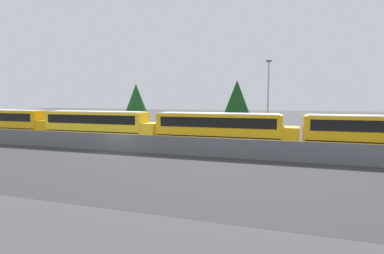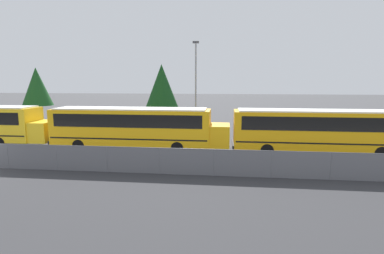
{
  "view_description": "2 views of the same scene",
  "coord_description": "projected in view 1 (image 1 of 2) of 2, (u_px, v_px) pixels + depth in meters",
  "views": [
    {
      "loc": [
        13.73,
        -22.39,
        4.54
      ],
      "look_at": [
        4.94,
        4.92,
        1.84
      ],
      "focal_mm": 28.0,
      "sensor_mm": 36.0,
      "label": 1
    },
    {
      "loc": [
        14.44,
        -16.03,
        5.25
      ],
      "look_at": [
        11.94,
        6.04,
        1.77
      ],
      "focal_mm": 28.0,
      "sensor_mm": 36.0,
      "label": 2
    }
  ],
  "objects": [
    {
      "name": "fence",
      "position": [
        120.0,
        143.0,
        25.76
      ],
      "size": [
        95.57,
        0.07,
        1.52
      ],
      "color": "#9EA0A5",
      "rests_on": "ground_plane"
    },
    {
      "name": "school_bus_1",
      "position": [
        6.0,
        120.0,
        37.53
      ],
      "size": [
        13.5,
        2.47,
        3.18
      ],
      "color": "orange",
      "rests_on": "ground_plane"
    },
    {
      "name": "school_bus_3",
      "position": [
        221.0,
        127.0,
        28.76
      ],
      "size": [
        13.5,
        2.47,
        3.18
      ],
      "color": "#EDA80F",
      "rests_on": "ground_plane"
    },
    {
      "name": "tree_2",
      "position": [
        237.0,
        99.0,
        40.06
      ],
      "size": [
        3.79,
        3.79,
        7.04
      ],
      "color": "#51381E",
      "rests_on": "ground_plane"
    },
    {
      "name": "school_bus_2",
      "position": [
        99.0,
        123.0,
        33.2
      ],
      "size": [
        13.5,
        2.47,
        3.18
      ],
      "color": "yellow",
      "rests_on": "ground_plane"
    },
    {
      "name": "road_strip",
      "position": [
        73.0,
        166.0,
        20.15
      ],
      "size": [
        129.5,
        12.0,
        0.01
      ],
      "color": "#333335",
      "rests_on": "ground_plane"
    },
    {
      "name": "tree_0",
      "position": [
        136.0,
        99.0,
        43.36
      ],
      "size": [
        3.36,
        3.36,
        6.71
      ],
      "color": "#51381E",
      "rests_on": "ground_plane"
    },
    {
      "name": "light_pole",
      "position": [
        268.0,
        96.0,
        34.81
      ],
      "size": [
        0.6,
        0.24,
        8.98
      ],
      "color": "gray",
      "rests_on": "ground_plane"
    },
    {
      "name": "ground_plane",
      "position": [
        120.0,
        152.0,
        25.84
      ],
      "size": [
        200.0,
        200.0,
        0.0
      ],
      "primitive_type": "plane",
      "color": "#424244"
    }
  ]
}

